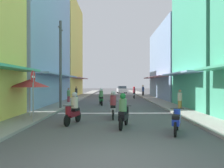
% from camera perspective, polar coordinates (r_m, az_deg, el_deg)
% --- Properties ---
extents(ground_plane, '(117.94, 117.94, 0.00)m').
position_cam_1_polar(ground_plane, '(28.54, 0.50, -3.86)').
color(ground_plane, '#4C4C4F').
extents(sidewalk_left, '(1.75, 61.61, 0.12)m').
position_cam_1_polar(sidewalk_left, '(28.93, -9.03, -3.69)').
color(sidewalk_left, gray).
rests_on(sidewalk_left, ground).
extents(sidewalk_right, '(1.75, 61.61, 0.12)m').
position_cam_1_polar(sidewalk_right, '(28.94, 10.03, -3.69)').
color(sidewalk_right, '#9E9991').
rests_on(sidewalk_right, ground).
extents(building_left_mid, '(7.05, 13.58, 12.71)m').
position_cam_1_polar(building_left_mid, '(23.83, -21.17, 10.65)').
color(building_left_mid, '#8CA5CC').
rests_on(building_left_mid, ground).
extents(building_left_far, '(7.05, 10.96, 14.58)m').
position_cam_1_polar(building_left_far, '(36.08, -13.55, 8.58)').
color(building_left_far, '#EFD159').
rests_on(building_left_far, ground).
extents(building_right_mid, '(7.05, 8.01, 15.84)m').
position_cam_1_polar(building_right_mid, '(20.58, 26.59, 16.81)').
color(building_right_mid, '#4CB28C').
rests_on(building_right_mid, ground).
extents(building_right_far, '(7.05, 12.75, 9.22)m').
position_cam_1_polar(building_right_far, '(30.04, 17.31, 5.13)').
color(building_right_far, '#8CA5CC').
rests_on(building_right_far, ground).
extents(motorbike_blue, '(0.77, 1.74, 0.96)m').
position_cam_1_polar(motorbike_blue, '(9.50, 16.20, -9.03)').
color(motorbike_blue, black).
rests_on(motorbike_blue, ground).
extents(motorbike_maroon, '(0.67, 1.77, 1.58)m').
position_cam_1_polar(motorbike_maroon, '(11.26, -9.94, -6.54)').
color(motorbike_maroon, black).
rests_on(motorbike_maroon, ground).
extents(motorbike_green, '(0.60, 1.80, 1.58)m').
position_cam_1_polar(motorbike_green, '(20.50, -2.85, -3.49)').
color(motorbike_green, black).
rests_on(motorbike_green, ground).
extents(motorbike_white, '(0.55, 1.81, 1.58)m').
position_cam_1_polar(motorbike_white, '(29.66, 5.66, -2.34)').
color(motorbike_white, black).
rests_on(motorbike_white, ground).
extents(motorbike_silver, '(0.55, 1.81, 1.58)m').
position_cam_1_polar(motorbike_silver, '(12.92, 0.32, -5.67)').
color(motorbike_silver, black).
rests_on(motorbike_silver, ground).
extents(motorbike_black, '(0.66, 1.78, 1.58)m').
position_cam_1_polar(motorbike_black, '(10.18, 2.98, -7.26)').
color(motorbike_black, black).
rests_on(motorbike_black, ground).
extents(parked_car, '(2.08, 4.23, 1.45)m').
position_cam_1_polar(parked_car, '(45.20, 2.52, -1.42)').
color(parked_car, silver).
rests_on(parked_car, ground).
extents(pedestrian_foreground, '(0.44, 0.44, 1.76)m').
position_cam_1_polar(pedestrian_foreground, '(34.43, 7.96, -1.51)').
color(pedestrian_foreground, '#262628').
rests_on(pedestrian_foreground, ground).
extents(pedestrian_crossing, '(0.34, 0.34, 1.54)m').
position_cam_1_polar(pedestrian_crossing, '(23.17, -11.08, -2.91)').
color(pedestrian_crossing, '#99333F').
rests_on(pedestrian_crossing, ground).
extents(pedestrian_midway, '(0.34, 0.34, 1.55)m').
position_cam_1_polar(pedestrian_midway, '(17.51, 17.01, -3.91)').
color(pedestrian_midway, '#BF8C3F').
rests_on(pedestrian_midway, ground).
extents(pedestrian_far, '(0.34, 0.34, 1.59)m').
position_cam_1_polar(pedestrian_far, '(30.49, -9.16, -2.11)').
color(pedestrian_far, '#334C8C').
rests_on(pedestrian_far, ground).
extents(vendor_umbrella, '(2.25, 2.25, 2.25)m').
position_cam_1_polar(vendor_umbrella, '(13.78, -20.33, 0.19)').
color(vendor_umbrella, '#99999E').
rests_on(vendor_umbrella, ground).
extents(utility_pole, '(0.20, 1.20, 6.85)m').
position_cam_1_polar(utility_pole, '(17.72, -13.08, 4.99)').
color(utility_pole, '#4C4C4F').
rests_on(utility_pole, ground).
extents(street_sign_no_entry, '(0.07, 0.60, 2.65)m').
position_cam_1_polar(street_sign_no_entry, '(11.77, -19.57, -1.31)').
color(street_sign_no_entry, gray).
rests_on(street_sign_no_entry, ground).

